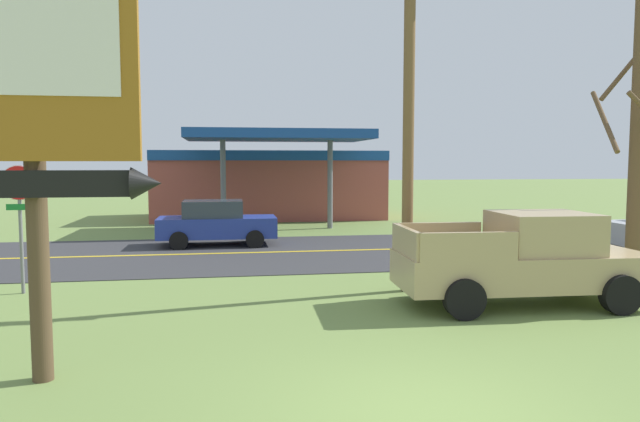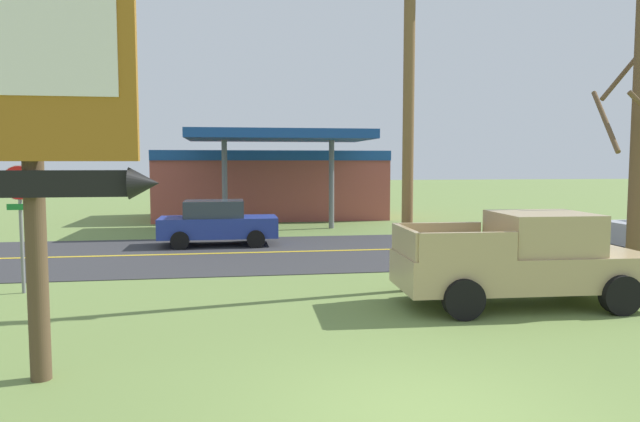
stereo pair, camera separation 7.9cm
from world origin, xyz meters
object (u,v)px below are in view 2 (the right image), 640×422
(stop_sign, at_px, (20,206))
(pickup_tan_parked_on_lawn, at_px, (524,260))
(motel_sign, at_px, (32,102))
(gas_station, at_px, (270,182))
(bare_tree, at_px, (638,139))
(utility_pole, at_px, (409,101))
(car_blue_mid_lane, at_px, (217,223))

(stop_sign, xyz_separation_m, pickup_tan_parked_on_lawn, (10.85, -2.83, -1.06))
(motel_sign, height_order, gas_station, motel_sign)
(stop_sign, bearing_deg, bare_tree, -4.37)
(bare_tree, bearing_deg, motel_sign, -158.92)
(utility_pole, bearing_deg, stop_sign, 172.78)
(stop_sign, bearing_deg, pickup_tan_parked_on_lawn, -14.62)
(utility_pole, xyz_separation_m, car_blue_mid_lane, (-4.52, 8.31, -3.57))
(utility_pole, bearing_deg, motel_sign, -144.03)
(car_blue_mid_lane, bearing_deg, pickup_tan_parked_on_lawn, -56.81)
(motel_sign, relative_size, gas_station, 0.49)
(motel_sign, distance_m, gas_station, 24.22)
(stop_sign, height_order, gas_station, gas_station)
(gas_station, xyz_separation_m, pickup_tan_parked_on_lawn, (3.90, -20.56, -0.98))
(gas_station, bearing_deg, car_blue_mid_lane, -104.12)
(stop_sign, distance_m, bare_tree, 14.80)
(motel_sign, distance_m, utility_pole, 8.24)
(motel_sign, relative_size, stop_sign, 1.97)
(utility_pole, xyz_separation_m, pickup_tan_parked_on_lawn, (2.03, -1.71, -3.44))
(motel_sign, xyz_separation_m, pickup_tan_parked_on_lawn, (8.68, 3.11, -2.84))
(car_blue_mid_lane, bearing_deg, utility_pole, -61.44)
(motel_sign, xyz_separation_m, gas_station, (4.78, 23.67, -1.86))
(utility_pole, relative_size, pickup_tan_parked_on_lawn, 1.56)
(motel_sign, height_order, stop_sign, motel_sign)
(gas_station, height_order, car_blue_mid_lane, gas_station)
(pickup_tan_parked_on_lawn, bearing_deg, bare_tree, 24.05)
(pickup_tan_parked_on_lawn, relative_size, car_blue_mid_lane, 1.26)
(bare_tree, relative_size, car_blue_mid_lane, 1.68)
(car_blue_mid_lane, bearing_deg, motel_sign, -99.21)
(utility_pole, height_order, gas_station, utility_pole)
(motel_sign, bearing_deg, bare_tree, 21.08)
(utility_pole, xyz_separation_m, bare_tree, (5.86, -0.01, -0.82))
(stop_sign, xyz_separation_m, bare_tree, (14.67, -1.12, 1.56))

